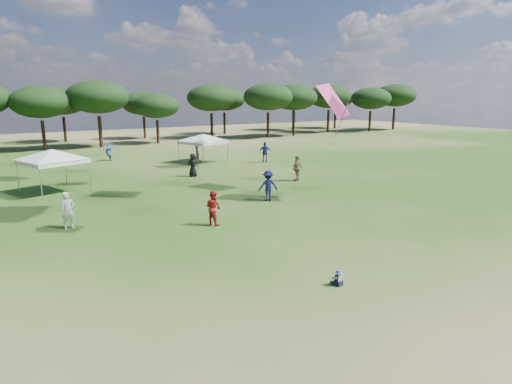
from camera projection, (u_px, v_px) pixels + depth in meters
ground at (387, 320)px, 11.36m from camera, size 140.00×140.00×0.00m
tree_line at (84, 99)px, 50.23m from camera, size 108.78×17.63×7.77m
tent_left at (52, 151)px, 25.74m from camera, size 6.13×6.13×2.97m
tent_right at (203, 135)px, 37.61m from camera, size 6.24×6.24×2.83m
toddler at (338, 278)px, 13.37m from camera, size 0.34×0.38×0.50m
festival_crowd at (101, 176)px, 27.00m from camera, size 28.74×24.13×1.82m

